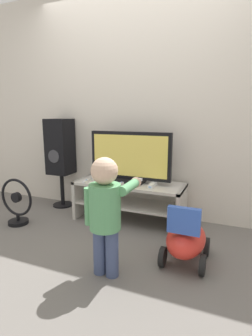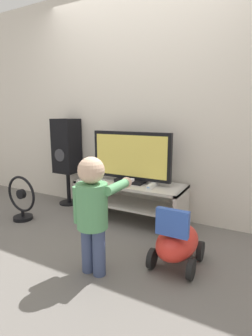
# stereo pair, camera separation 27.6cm
# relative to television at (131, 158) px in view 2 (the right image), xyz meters

# --- Properties ---
(ground_plane) EXTENTS (16.00, 16.00, 0.00)m
(ground_plane) POSITION_rel_television_xyz_m (0.00, -0.25, -0.72)
(ground_plane) COLOR slate
(wall_back) EXTENTS (10.00, 0.06, 2.60)m
(wall_back) POSITION_rel_television_xyz_m (0.00, 0.29, 0.58)
(wall_back) COLOR silver
(wall_back) RESTS_ON ground_plane
(tv_stand) EXTENTS (1.21, 0.46, 0.44)m
(tv_stand) POSITION_rel_television_xyz_m (0.00, -0.02, -0.42)
(tv_stand) COLOR beige
(tv_stand) RESTS_ON ground_plane
(television) EXTENTS (0.92, 0.20, 0.56)m
(television) POSITION_rel_television_xyz_m (0.00, 0.00, 0.00)
(television) COLOR black
(television) RESTS_ON tv_stand
(game_console) EXTENTS (0.05, 0.20, 0.04)m
(game_console) POSITION_rel_television_xyz_m (0.29, -0.08, -0.25)
(game_console) COLOR white
(game_console) RESTS_ON tv_stand
(remote_primary) EXTENTS (0.04, 0.13, 0.03)m
(remote_primary) POSITION_rel_television_xyz_m (-0.45, -0.18, -0.26)
(remote_primary) COLOR white
(remote_primary) RESTS_ON tv_stand
(remote_secondary) EXTENTS (0.04, 0.13, 0.03)m
(remote_secondary) POSITION_rel_television_xyz_m (-0.05, -0.12, -0.26)
(remote_secondary) COLOR white
(remote_secondary) RESTS_ON tv_stand
(child) EXTENTS (0.34, 0.50, 0.89)m
(child) POSITION_rel_television_xyz_m (0.22, -1.02, -0.19)
(child) COLOR #3F4C72
(child) RESTS_ON ground_plane
(speaker_tower) EXTENTS (0.29, 0.28, 1.13)m
(speaker_tower) POSITION_rel_television_xyz_m (-0.99, 0.10, 0.03)
(speaker_tower) COLOR black
(speaker_tower) RESTS_ON ground_plane
(floor_fan) EXTENTS (0.42, 0.21, 0.51)m
(floor_fan) POSITION_rel_television_xyz_m (-1.09, -0.58, -0.49)
(floor_fan) COLOR black
(floor_fan) RESTS_ON ground_plane
(ride_on_toy) EXTENTS (0.35, 0.54, 0.51)m
(ride_on_toy) POSITION_rel_television_xyz_m (0.74, -0.63, -0.52)
(ride_on_toy) COLOR red
(ride_on_toy) RESTS_ON ground_plane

